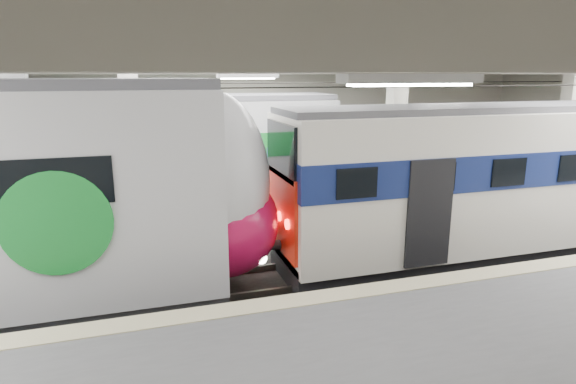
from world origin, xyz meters
name	(u,v)px	position (x,y,z in m)	size (l,w,h in m)	color
station_hall	(291,165)	(0.00, -1.74, 3.24)	(36.00, 24.00, 5.75)	black
older_rer	(499,178)	(6.58, 0.00, 2.21)	(12.67, 2.80, 4.21)	white
far_train	(128,162)	(-3.24, 5.50, 2.24)	(13.63, 3.19, 4.34)	silver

